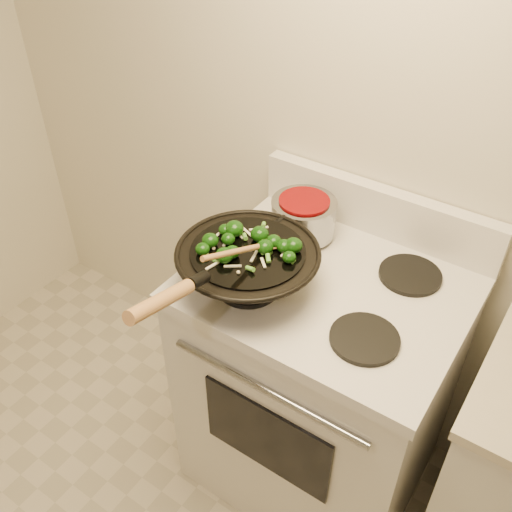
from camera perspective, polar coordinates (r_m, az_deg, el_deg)
The scene contains 5 objects.
stove at distance 1.97m, azimuth 6.36°, elevation -12.40°, with size 0.78×0.67×1.08m.
wok at distance 1.55m, azimuth -0.91°, elevation -1.06°, with size 0.40×0.66×0.27m.
stirfry at distance 1.52m, azimuth -0.73°, elevation 1.35°, with size 0.25×0.25×0.05m.
wooden_spoon at distance 1.48m, azimuth -0.42°, elevation 0.85°, with size 0.08×0.27×0.10m.
saucepan at distance 1.76m, azimuth 4.72°, elevation 3.97°, with size 0.20×0.32×0.12m.
Camera 1 is at (0.42, 0.04, 2.00)m, focal length 40.00 mm.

